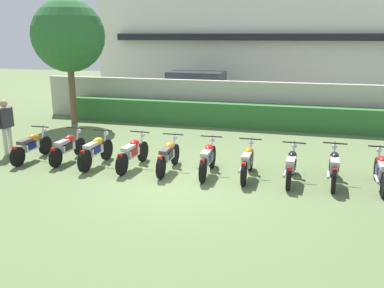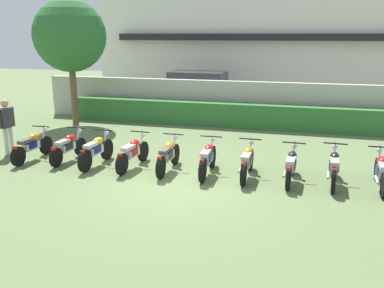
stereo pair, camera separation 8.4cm
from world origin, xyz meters
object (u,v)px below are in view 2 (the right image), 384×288
at_px(parked_car, 201,91).
at_px(motorcycle_in_row_0, 32,146).
at_px(tree_near_inspector, 70,36).
at_px(motorcycle_in_row_8, 334,167).
at_px(motorcycle_in_row_6, 247,161).
at_px(motorcycle_in_row_3, 133,153).
at_px(motorcycle_in_row_2, 96,150).
at_px(motorcycle_in_row_7, 291,165).
at_px(motorcycle_in_row_9, 381,171).
at_px(inspector_person, 7,122).
at_px(motorcycle_in_row_5, 208,158).
at_px(motorcycle_in_row_1, 68,147).
at_px(motorcycle_in_row_4, 168,155).

height_order(parked_car, motorcycle_in_row_0, parked_car).
height_order(tree_near_inspector, motorcycle_in_row_8, tree_near_inspector).
height_order(motorcycle_in_row_0, motorcycle_in_row_6, motorcycle_in_row_6).
bearing_deg(tree_near_inspector, motorcycle_in_row_8, -26.23).
xyz_separation_m(tree_near_inspector, motorcycle_in_row_3, (4.85, -5.13, -3.16)).
height_order(motorcycle_in_row_0, motorcycle_in_row_2, motorcycle_in_row_2).
distance_m(tree_near_inspector, motorcycle_in_row_8, 11.85).
xyz_separation_m(tree_near_inspector, motorcycle_in_row_7, (9.22, -5.13, -3.17)).
height_order(tree_near_inspector, motorcycle_in_row_9, tree_near_inspector).
height_order(tree_near_inspector, motorcycle_in_row_3, tree_near_inspector).
xyz_separation_m(motorcycle_in_row_8, inspector_person, (-9.75, 0.21, 0.58)).
bearing_deg(motorcycle_in_row_9, motorcycle_in_row_7, 93.18).
height_order(motorcycle_in_row_2, motorcycle_in_row_6, motorcycle_in_row_2).
bearing_deg(motorcycle_in_row_7, motorcycle_in_row_5, 93.63).
bearing_deg(motorcycle_in_row_5, tree_near_inspector, 52.42).
bearing_deg(motorcycle_in_row_5, inspector_person, 85.90).
distance_m(motorcycle_in_row_6, motorcycle_in_row_9, 3.26).
height_order(motorcycle_in_row_3, motorcycle_in_row_6, motorcycle_in_row_6).
distance_m(parked_car, motorcycle_in_row_8, 11.32).
relative_size(motorcycle_in_row_8, inspector_person, 1.08).
relative_size(motorcycle_in_row_6, motorcycle_in_row_9, 1.00).
height_order(parked_car, motorcycle_in_row_1, parked_car).
relative_size(motorcycle_in_row_2, motorcycle_in_row_9, 1.00).
bearing_deg(motorcycle_in_row_6, motorcycle_in_row_5, 92.13).
relative_size(tree_near_inspector, motorcycle_in_row_7, 2.81).
bearing_deg(motorcycle_in_row_0, motorcycle_in_row_7, -88.52).
distance_m(motorcycle_in_row_7, motorcycle_in_row_8, 1.04).
xyz_separation_m(tree_near_inspector, motorcycle_in_row_5, (7.03, -5.15, -3.15)).
distance_m(tree_near_inspector, motorcycle_in_row_0, 6.31).
relative_size(motorcycle_in_row_1, motorcycle_in_row_6, 0.99).
bearing_deg(parked_car, motorcycle_in_row_9, -52.01).
xyz_separation_m(motorcycle_in_row_4, motorcycle_in_row_8, (4.34, 0.09, 0.01)).
height_order(motorcycle_in_row_1, motorcycle_in_row_9, motorcycle_in_row_9).
bearing_deg(motorcycle_in_row_7, motorcycle_in_row_2, 93.99).
height_order(motorcycle_in_row_0, motorcycle_in_row_7, motorcycle_in_row_0).
height_order(motorcycle_in_row_5, motorcycle_in_row_7, motorcycle_in_row_5).
bearing_deg(motorcycle_in_row_5, motorcycle_in_row_1, 86.98).
bearing_deg(parked_car, motorcycle_in_row_4, -78.85).
height_order(motorcycle_in_row_3, motorcycle_in_row_4, same).
relative_size(motorcycle_in_row_9, inspector_person, 1.08).
relative_size(motorcycle_in_row_4, motorcycle_in_row_6, 1.02).
bearing_deg(motorcycle_in_row_1, inspector_person, 86.48).
bearing_deg(motorcycle_in_row_5, motorcycle_in_row_7, -90.75).
bearing_deg(motorcycle_in_row_9, motorcycle_in_row_5, 92.60).
distance_m(motorcycle_in_row_3, motorcycle_in_row_4, 1.06).
distance_m(motorcycle_in_row_2, motorcycle_in_row_3, 1.10).
bearing_deg(tree_near_inspector, inspector_person, -84.07).
distance_m(parked_car, motorcycle_in_row_7, 10.89).
relative_size(motorcycle_in_row_3, motorcycle_in_row_9, 1.04).
bearing_deg(motorcycle_in_row_8, parked_car, 33.81).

